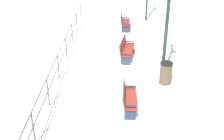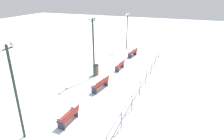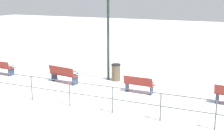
{
  "view_description": "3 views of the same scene",
  "coord_description": "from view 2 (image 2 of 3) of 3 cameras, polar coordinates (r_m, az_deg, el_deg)",
  "views": [
    {
      "loc": [
        -0.42,
        -10.59,
        5.99
      ],
      "look_at": [
        -0.61,
        -1.35,
        1.16
      ],
      "focal_mm": 45.73,
      "sensor_mm": 36.0,
      "label": 1
    },
    {
      "loc": [
        -5.56,
        14.14,
        6.92
      ],
      "look_at": [
        -0.4,
        0.96,
        1.21
      ],
      "focal_mm": 31.95,
      "sensor_mm": 36.0,
      "label": 2
    },
    {
      "loc": [
        -13.71,
        -6.74,
        4.79
      ],
      "look_at": [
        -0.71,
        -1.03,
        1.21
      ],
      "focal_mm": 49.86,
      "sensor_mm": 36.0,
      "label": 3
    }
  ],
  "objects": [
    {
      "name": "ground_plane",
      "position": [
        16.7,
        -0.09,
        -2.5
      ],
      "size": [
        80.0,
        80.0,
        0.0
      ],
      "primitive_type": "plane",
      "color": "white",
      "rests_on": "ground"
    },
    {
      "name": "trash_bin",
      "position": [
        17.32,
        -4.64,
        0.06
      ],
      "size": [
        0.52,
        0.52,
        0.94
      ],
      "color": "brown",
      "rests_on": "ground"
    },
    {
      "name": "bench_nearest",
      "position": [
        22.23,
        6.03,
        5.01
      ],
      "size": [
        0.8,
        1.58,
        0.91
      ],
      "rotation": [
        0.0,
        0.0,
        -0.16
      ],
      "color": "maroon",
      "rests_on": "ground"
    },
    {
      "name": "lamppost_far",
      "position": [
        9.89,
        -26.61,
        -1.62
      ],
      "size": [
        0.27,
        0.97,
        4.87
      ],
      "color": "#1E2D23",
      "rests_on": "ground"
    },
    {
      "name": "bench_second",
      "position": [
        18.37,
        2.4,
        1.37
      ],
      "size": [
        0.54,
        1.49,
        0.86
      ],
      "rotation": [
        0.0,
        0.0,
        -0.04
      ],
      "color": "maroon",
      "rests_on": "ground"
    },
    {
      "name": "bench_third",
      "position": [
        14.7,
        -3.19,
        -3.99
      ],
      "size": [
        0.83,
        1.76,
        0.94
      ],
      "rotation": [
        0.0,
        0.0,
        -0.17
      ],
      "color": "maroon",
      "rests_on": "ground"
    },
    {
      "name": "waterfront_railing",
      "position": [
        15.66,
        9.77,
        -1.53
      ],
      "size": [
        0.05,
        15.99,
        1.13
      ],
      "color": "#4C5156",
      "rests_on": "ground"
    },
    {
      "name": "bench_fourth",
      "position": [
        11.51,
        -12.19,
        -12.78
      ],
      "size": [
        0.62,
        1.49,
        0.87
      ],
      "rotation": [
        0.0,
        0.0,
        -0.04
      ],
      "color": "maroon",
      "rests_on": "ground"
    },
    {
      "name": "lamppost_near",
      "position": [
        24.42,
        4.37,
        12.98
      ],
      "size": [
        0.28,
        0.9,
        4.42
      ],
      "color": "#1E2D23",
      "rests_on": "ground"
    },
    {
      "name": "lamppost_middle",
      "position": [
        16.09,
        -5.4,
        8.52
      ],
      "size": [
        0.26,
        1.13,
        4.96
      ],
      "color": "#1E2D23",
      "rests_on": "ground"
    }
  ]
}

